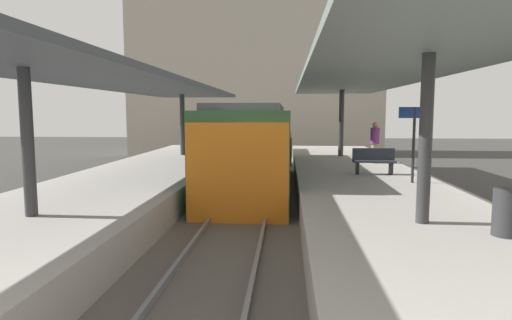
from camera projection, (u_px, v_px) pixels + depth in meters
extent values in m
plane|color=#383835|center=(245.00, 212.00, 13.34)|extent=(80.00, 80.00, 0.00)
cube|color=#ADA8A0|center=(124.00, 195.00, 13.56)|extent=(4.40, 28.00, 1.00)
cube|color=#ADA8A0|center=(371.00, 198.00, 13.02)|extent=(4.40, 28.00, 1.00)
cube|color=#59544C|center=(245.00, 209.00, 13.33)|extent=(3.20, 28.00, 0.20)
cube|color=slate|center=(222.00, 203.00, 13.37)|extent=(0.08, 28.00, 0.14)
cube|color=slate|center=(269.00, 204.00, 13.26)|extent=(0.08, 28.00, 0.14)
cube|color=#2D5633|center=(253.00, 150.00, 16.18)|extent=(2.70, 10.29, 2.90)
cube|color=orange|center=(237.00, 174.00, 11.07)|extent=(2.65, 0.08, 2.60)
cube|color=black|center=(217.00, 141.00, 16.24)|extent=(0.04, 9.46, 0.76)
cube|color=black|center=(290.00, 141.00, 16.04)|extent=(0.04, 9.46, 0.76)
cube|color=#515156|center=(253.00, 108.00, 16.01)|extent=(2.16, 9.77, 0.20)
cylinder|color=#333335|center=(28.00, 143.00, 8.49)|extent=(0.24, 0.24, 2.92)
cylinder|color=#333335|center=(182.00, 125.00, 20.99)|extent=(0.24, 0.24, 2.92)
cube|color=#3D4247|center=(136.00, 84.00, 14.57)|extent=(4.18, 21.00, 0.16)
cylinder|color=#333335|center=(425.00, 140.00, 7.94)|extent=(0.24, 0.24, 3.11)
cylinder|color=#333335|center=(341.00, 123.00, 20.43)|extent=(0.24, 0.24, 3.11)
cube|color=slate|center=(366.00, 77.00, 14.00)|extent=(4.18, 21.00, 0.16)
cube|color=black|center=(357.00, 168.00, 14.50)|extent=(0.08, 0.32, 0.40)
cube|color=black|center=(391.00, 168.00, 14.42)|extent=(0.08, 0.32, 0.40)
cube|color=#2D333D|center=(374.00, 161.00, 14.43)|extent=(1.40, 0.40, 0.06)
cube|color=#2D333D|center=(373.00, 154.00, 14.59)|extent=(1.40, 0.06, 0.40)
cylinder|color=#262628|center=(414.00, 145.00, 12.62)|extent=(0.08, 0.08, 2.20)
cube|color=navy|center=(415.00, 113.00, 12.52)|extent=(0.90, 0.06, 0.32)
cylinder|color=#2D2D30|center=(507.00, 212.00, 7.20)|extent=(0.44, 0.44, 0.80)
cylinder|color=#998460|center=(374.00, 154.00, 17.62)|extent=(0.28, 0.28, 0.79)
cylinder|color=#7A337A|center=(375.00, 136.00, 17.55)|extent=(0.36, 0.36, 0.66)
sphere|color=tan|center=(375.00, 125.00, 17.50)|extent=(0.22, 0.22, 0.22)
cube|color=#A89E8E|center=(256.00, 80.00, 32.66)|extent=(18.00, 6.00, 11.00)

